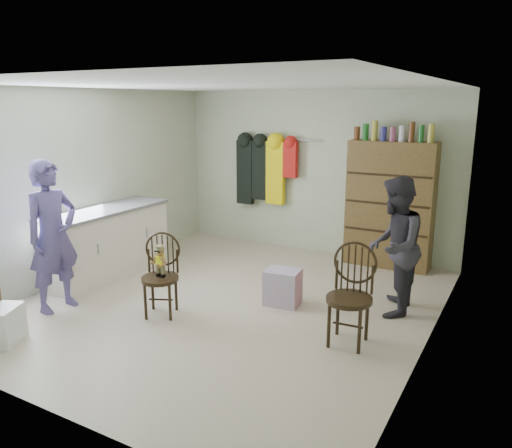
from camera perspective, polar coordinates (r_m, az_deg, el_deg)
The scene contains 10 objects.
ground_plane at distance 6.01m, azimuth -3.05°, elevation -8.94°, with size 5.00×5.00×0.00m, color beige.
room_walls at distance 6.05m, azimuth -0.53°, elevation 6.72°, with size 5.00×5.00×5.00m.
counter at distance 7.05m, azimuth -16.63°, elevation -2.03°, with size 0.64×1.86×0.94m.
chair_front at distance 5.63m, azimuth -10.81°, elevation -5.05°, with size 0.54×0.54×0.92m.
chair_far at distance 4.98m, azimuth 10.81°, elevation -7.46°, with size 0.48×0.48×1.00m.
striped_bag at distance 5.90m, azimuth 3.06°, elevation -7.22°, with size 0.40×0.31×0.42m, color #E57283.
person_left at distance 6.02m, azimuth -22.21°, elevation -1.32°, with size 0.63×0.41×1.72m, color #524783.
person_right at distance 5.69m, azimuth 15.51°, elevation -2.48°, with size 0.75×0.59×1.55m, color #2D2B33.
dresser at distance 7.32m, azimuth 15.06°, elevation 2.24°, with size 1.20×0.39×2.08m.
coat_rack at distance 8.09m, azimuth 0.93°, elevation 6.16°, with size 1.42×0.12×1.09m.
Camera 1 is at (2.99, -4.67, 2.32)m, focal length 35.00 mm.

